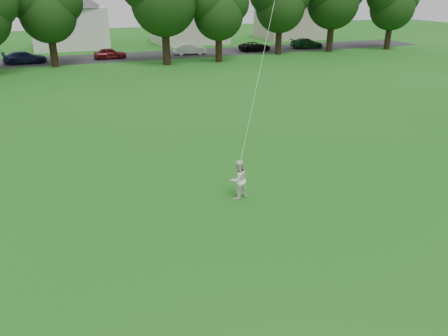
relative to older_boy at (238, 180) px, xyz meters
name	(u,v)px	position (x,y,z in m)	size (l,w,h in m)	color
ground	(184,280)	(-3.38, -4.14, -0.78)	(160.00, 160.00, 0.00)	#186216
street	(78,59)	(-3.38, 37.86, -0.77)	(90.00, 7.00, 0.01)	#2D2D30
older_boy	(238,180)	(0.00, 0.00, 0.00)	(0.75, 0.59, 1.55)	white
kite	(260,69)	(1.46, 1.43, 3.81)	(2.04, 1.96, 8.05)	white
tree_row	(111,1)	(0.12, 32.00, 5.42)	(80.52, 8.72, 10.67)	black
parked_cars	(89,54)	(-2.20, 36.86, -0.16)	(61.53, 2.30, 1.26)	black
house_row	(78,11)	(-2.06, 47.86, 3.79)	(76.26, 14.02, 9.32)	white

